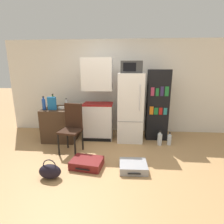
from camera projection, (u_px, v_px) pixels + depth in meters
ground_plane at (111, 167)px, 3.16m from camera, size 24.00×24.00×0.00m
wall_back at (124, 87)px, 4.77m from camera, size 6.40×0.10×2.47m
side_table at (61, 124)px, 4.35m from camera, size 0.78×0.73×0.79m
kitchen_hutch at (98, 102)px, 4.27m from camera, size 0.72×0.49×1.97m
refrigerator at (130, 108)px, 4.19m from camera, size 0.60×0.61×1.63m
microwave at (131, 67)px, 3.96m from camera, size 0.48×0.41×0.27m
bookshelf at (157, 105)px, 4.27m from camera, size 0.51×0.33×1.71m
bottle_green_tall at (53, 101)px, 4.47m from camera, size 0.08×0.08×0.31m
bottle_clear_short at (67, 103)px, 4.34m from camera, size 0.07×0.07×0.22m
bottle_blue_soda at (44, 104)px, 4.06m from camera, size 0.08×0.08×0.32m
bowl at (62, 108)px, 4.20m from camera, size 0.16×0.16×0.04m
cereal_box at (52, 103)px, 4.05m from camera, size 0.19×0.07×0.30m
chair at (72, 124)px, 3.66m from camera, size 0.47×0.47×1.03m
suitcase_large_flat at (133, 166)px, 3.07m from camera, size 0.49×0.45×0.13m
suitcase_small_flat at (87, 163)px, 3.16m from camera, size 0.60×0.48×0.15m
handbag at (50, 171)px, 2.82m from camera, size 0.36×0.20×0.33m
water_bottle_front at (159, 138)px, 4.19m from camera, size 0.09×0.09×0.28m
water_bottle_middle at (169, 140)px, 4.05m from camera, size 0.09×0.09×0.30m
water_bottle_back at (160, 139)px, 4.04m from camera, size 0.10×0.10×0.35m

